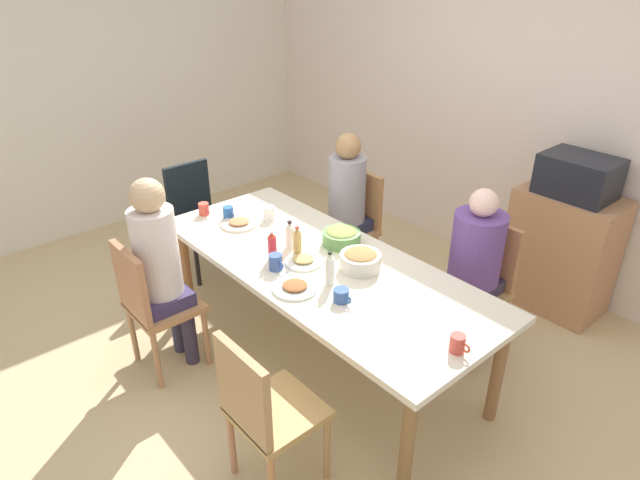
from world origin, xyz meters
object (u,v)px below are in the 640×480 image
(chair_4, at_px, (354,221))
(person_4, at_px, (346,198))
(dining_table, at_px, (320,271))
(plate_1, at_px, (239,223))
(bottle_1, at_px, (330,269))
(bowl_0, at_px, (360,260))
(microwave, at_px, (578,176))
(cup_0, at_px, (341,295))
(cup_5, at_px, (276,262))
(cup_4, at_px, (228,212))
(bottle_0, at_px, (290,235))
(side_cabinet, at_px, (561,252))
(chair_2, at_px, (479,280))
(cup_3, at_px, (458,344))
(chair_0, at_px, (263,408))
(person_2, at_px, (474,259))
(chair_3, at_px, (196,212))
(bowl_1, at_px, (341,236))
(plate_0, at_px, (295,287))
(cup_2, at_px, (269,213))
(bottle_2, at_px, (297,242))
(bottle_3, at_px, (272,246))
(cup_1, at_px, (204,209))
(plate_2, at_px, (303,261))
(chair_1, at_px, (151,301))
(person_1, at_px, (160,262))

(chair_4, xyz_separation_m, person_4, (0.00, -0.09, 0.22))
(dining_table, bearing_deg, person_4, 127.29)
(dining_table, distance_m, plate_1, 0.76)
(chair_4, distance_m, bottle_1, 1.31)
(bowl_0, bearing_deg, microwave, 73.59)
(cup_0, bearing_deg, cup_5, -172.39)
(person_4, bearing_deg, cup_4, -110.05)
(bottle_0, bearing_deg, side_cabinet, 61.34)
(chair_2, xyz_separation_m, cup_3, (0.48, -0.92, 0.26))
(chair_0, distance_m, bowl_0, 1.08)
(chair_4, bearing_deg, dining_table, -55.76)
(bottle_1, bearing_deg, side_cabinet, 75.97)
(person_2, bearing_deg, plate_1, -147.24)
(person_2, xyz_separation_m, person_4, (-1.17, -0.00, 0.03))
(person_2, distance_m, chair_3, 2.27)
(dining_table, bearing_deg, bowl_1, 108.18)
(plate_0, xyz_separation_m, bowl_1, (-0.22, 0.56, 0.04))
(cup_2, relative_size, bottle_0, 0.63)
(chair_3, xyz_separation_m, bottle_2, (1.39, -0.05, 0.30))
(cup_4, distance_m, bottle_3, 0.69)
(chair_3, distance_m, microwave, 2.88)
(bottle_0, bearing_deg, chair_2, 45.90)
(chair_0, xyz_separation_m, microwave, (0.11, 2.59, 0.53))
(bowl_0, distance_m, cup_2, 0.91)
(cup_2, distance_m, bottle_3, 0.58)
(plate_0, xyz_separation_m, plate_1, (-0.89, 0.22, -0.00))
(chair_2, bearing_deg, cup_1, -147.51)
(dining_table, bearing_deg, bowl_0, 30.08)
(person_4, height_order, plate_1, person_4)
(person_2, relative_size, bottle_1, 5.58)
(bottle_2, xyz_separation_m, bottle_3, (-0.06, -0.15, -0.00))
(plate_1, xyz_separation_m, cup_5, (0.65, -0.17, 0.04))
(chair_0, relative_size, plate_2, 3.89)
(chair_1, distance_m, cup_2, 1.02)
(chair_1, bearing_deg, bowl_1, 65.84)
(bottle_1, bearing_deg, cup_2, 164.81)
(bowl_1, xyz_separation_m, side_cabinet, (0.78, 1.48, -0.33))
(chair_1, bearing_deg, chair_2, 55.76)
(cup_5, xyz_separation_m, bottle_1, (0.33, 0.13, 0.05))
(chair_0, height_order, cup_3, chair_0)
(plate_0, distance_m, bottle_0, 0.50)
(chair_3, bearing_deg, bottle_0, -0.93)
(plate_0, distance_m, cup_4, 1.06)
(chair_0, relative_size, microwave, 1.88)
(person_2, bearing_deg, cup_2, -153.14)
(bowl_1, distance_m, cup_1, 1.07)
(cup_1, distance_m, bottle_1, 1.28)
(microwave, bearing_deg, cup_3, -78.37)
(person_1, distance_m, person_2, 1.93)
(chair_1, bearing_deg, person_1, 90.00)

